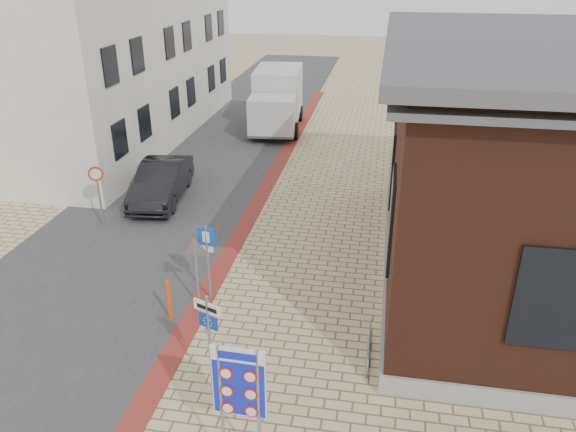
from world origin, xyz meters
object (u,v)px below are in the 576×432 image
Objects in this scene: sedan at (161,182)px; box_truck at (277,99)px; bollard at (169,301)px; border_sign at (239,385)px; parking_sign at (207,251)px; essen_sign at (209,331)px.

sedan is 10.81m from box_truck.
bollard is (0.67, -18.00, -1.04)m from box_truck.
border_sign reaches higher than parking_sign.
box_truck is (2.50, 10.48, 0.86)m from sedan.
border_sign is 1.11× the size of essen_sign.
bollard is (-1.93, 2.50, -1.12)m from essen_sign.
parking_sign is (1.42, -16.91, -0.08)m from box_truck.
border_sign is 1.24× the size of parking_sign.
border_sign is at bearing -59.85° from parking_sign.
sedan is 0.74× the size of box_truck.
border_sign is at bearing -54.69° from bollard.
box_truck is 20.66m from essen_sign.
parking_sign reaches higher than bollard.
box_truck is 22.61m from border_sign.
essen_sign is 3.78m from parking_sign.
box_truck is 2.42× the size of essen_sign.
essen_sign is 3.35m from bollard.
parking_sign is (-2.30, 5.39, -0.49)m from border_sign.
border_sign is at bearing -69.27° from sedan.
essen_sign is at bearing -87.77° from box_truck.
essen_sign is at bearing -64.70° from parking_sign.
sedan is at bearing -108.44° from box_truck.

